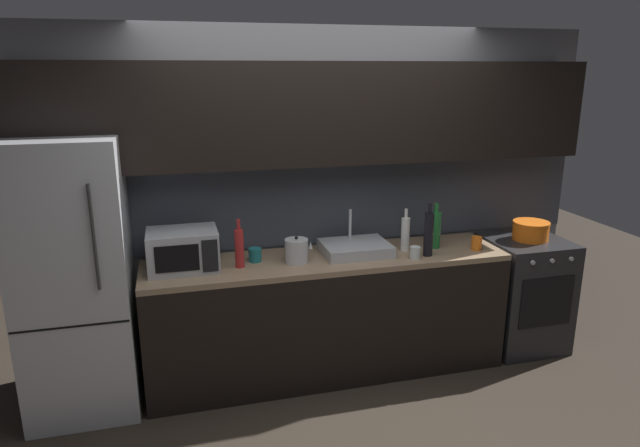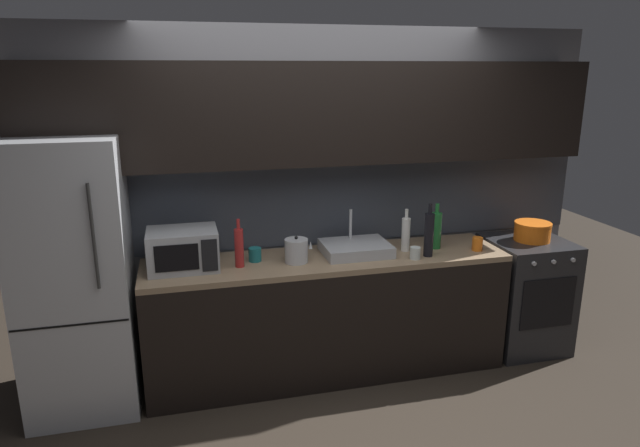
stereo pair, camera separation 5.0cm
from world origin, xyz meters
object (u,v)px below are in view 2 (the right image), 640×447
oven_range (524,294)px  wine_bottle_dark (429,234)px  wine_bottle_red (239,247)px  refrigerator (76,278)px  microwave (183,249)px  mug_orange (477,244)px  cooking_pot (532,231)px  wine_bottle_green (436,230)px  wine_bottle_white (406,234)px  mug_teal (255,255)px  mug_clear (415,253)px  kettle (296,251)px

oven_range → wine_bottle_dark: wine_bottle_dark is taller
oven_range → wine_bottle_red: bearing=-179.0°
refrigerator → oven_range: bearing=-0.0°
microwave → wine_bottle_dark: (1.71, -0.17, 0.03)m
mug_orange → cooking_pot: 0.56m
wine_bottle_green → oven_range: bearing=-0.7°
microwave → wine_bottle_white: 1.59m
mug_orange → mug_teal: bearing=174.2°
wine_bottle_white → wine_bottle_red: bearing=-177.9°
mug_orange → cooking_pot: size_ratio=0.36×
refrigerator → microwave: size_ratio=3.94×
mug_clear → kettle: bearing=170.3°
wine_bottle_white → refrigerator: bearing=-179.9°
kettle → cooking_pot: bearing=1.3°
oven_range → mug_teal: (-2.15, 0.05, 0.50)m
oven_range → wine_bottle_dark: size_ratio=2.34×
mug_orange → wine_bottle_green: bearing=155.4°
wine_bottle_dark → mug_clear: 0.17m
microwave → kettle: microwave is taller
mug_clear → wine_bottle_dark: bearing=17.7°
refrigerator → mug_teal: refrigerator is taller
wine_bottle_white → microwave: bearing=179.5°
kettle → cooking_pot: (1.89, 0.04, -0.01)m
kettle → refrigerator: bearing=178.3°
microwave → mug_orange: microwave is taller
refrigerator → wine_bottle_white: refrigerator is taller
wine_bottle_dark → mug_clear: wine_bottle_dark is taller
mug_orange → cooking_pot: bearing=12.4°
refrigerator → oven_range: refrigerator is taller
wine_bottle_dark → mug_orange: bearing=3.9°
mug_clear → cooking_pot: (1.07, 0.18, 0.03)m
mug_clear → microwave: bearing=172.7°
wine_bottle_white → wine_bottle_dark: wine_bottle_dark is taller
microwave → kettle: (0.76, -0.06, -0.05)m
wine_bottle_red → mug_clear: (1.22, -0.14, -0.10)m
wine_bottle_green → wine_bottle_dark: bearing=-130.1°
wine_bottle_red → mug_teal: wine_bottle_red is taller
mug_orange → wine_bottle_red: bearing=177.4°
microwave → refrigerator: bearing=-178.4°
wine_bottle_green → mug_orange: (0.28, -0.13, -0.09)m
cooking_pot → kettle: bearing=-178.7°
refrigerator → wine_bottle_dark: size_ratio=4.71×
wine_bottle_red → wine_bottle_green: 1.47m
microwave → mug_orange: (2.11, -0.14, -0.08)m
wine_bottle_white → mug_clear: size_ratio=3.69×
wine_bottle_white → cooking_pot: bearing=-0.2°
microwave → mug_orange: bearing=-3.7°
mug_orange → wine_bottle_dark: bearing=-176.1°
cooking_pot → mug_teal: bearing=178.7°
wine_bottle_red → mug_clear: bearing=-6.7°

